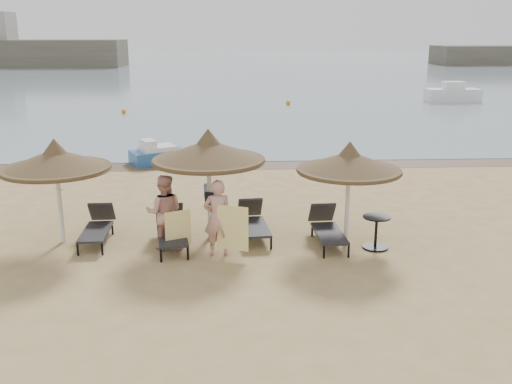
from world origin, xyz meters
TOP-DOWN VIEW (x-y plane):
  - ground at (0.00, 0.00)m, footprint 160.00×160.00m
  - sea at (0.00, 80.00)m, footprint 200.00×140.00m
  - wet_sand_strip at (0.00, 9.40)m, footprint 200.00×1.60m
  - far_shore at (-25.10, 77.82)m, footprint 150.00×54.80m
  - palapa_left at (-3.57, 0.94)m, footprint 2.72×2.72m
  - palapa_center at (0.19, 1.10)m, footprint 2.91×2.91m
  - palapa_right at (3.69, 0.61)m, footprint 2.64×2.64m
  - lounger_far_left at (-2.70, 1.02)m, footprint 0.68×1.95m
  - lounger_near_left at (-0.78, 0.63)m, footprint 0.99×2.17m
  - lounger_near_right at (1.32, 1.17)m, footprint 0.83×2.03m
  - lounger_far_right at (3.18, 0.58)m, footprint 0.74×2.01m
  - side_table at (4.33, 0.10)m, footprint 0.69×0.69m
  - person_left at (-0.90, 0.33)m, footprint 1.01×0.66m
  - person_right at (0.41, -0.13)m, footprint 1.03×0.70m
  - towel_left at (-0.55, -0.02)m, footprint 0.61×0.28m
  - towel_right at (0.76, -0.38)m, footprint 0.74×0.30m
  - bag_patterned at (0.19, 1.28)m, footprint 0.30×0.12m
  - bag_dark at (0.19, 0.94)m, footprint 0.24×0.14m
  - pedal_boat at (-2.19, 10.01)m, footprint 2.46×2.04m
  - buoy_left at (-6.06, 24.89)m, footprint 0.31×0.31m
  - buoy_mid at (5.25, 28.93)m, footprint 0.34×0.34m

SIDE VIEW (x-z plane):
  - ground at x=0.00m, z-range 0.00..0.00m
  - wet_sand_strip at x=0.00m, z-range 0.00..0.01m
  - sea at x=0.00m, z-range 0.00..0.03m
  - buoy_left at x=-6.06m, z-range 0.00..0.31m
  - buoy_mid at x=5.25m, z-range 0.00..0.34m
  - pedal_boat at x=-2.19m, z-range -0.13..0.86m
  - lounger_far_left at x=-2.70m, z-range -0.04..0.82m
  - side_table at x=4.33m, z-range -0.02..0.80m
  - lounger_near_right at x=1.32m, z-range -0.04..0.84m
  - lounger_far_right at x=3.18m, z-range -0.05..0.84m
  - lounger_near_left at x=-0.78m, z-range -0.05..0.89m
  - towel_left at x=-0.55m, z-range 0.17..1.09m
  - towel_right at x=0.76m, z-range 0.21..1.31m
  - person_right at x=0.41m, z-range 0.00..2.18m
  - person_left at x=-0.90m, z-range 0.00..2.19m
  - bag_dark at x=0.19m, z-range 0.94..1.26m
  - bag_patterned at x=0.19m, z-range 1.03..1.40m
  - palapa_right at x=3.69m, z-range 0.78..3.39m
  - palapa_left at x=-3.57m, z-range 0.80..3.50m
  - palapa_center at x=0.19m, z-range 0.85..3.74m
  - far_shore at x=-25.10m, z-range -3.09..8.91m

